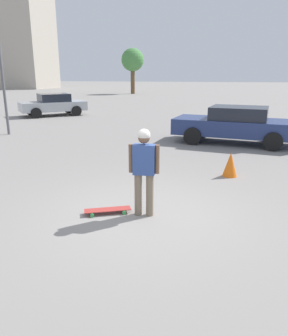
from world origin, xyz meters
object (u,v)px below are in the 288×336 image
Objects in this scene: skateboard at (108,210)px; traffic_cone at (230,164)px; person at (144,166)px; car_parked_near at (236,124)px; car_parked_far at (53,104)px.

skateboard is 1.39× the size of traffic_cone.
car_parked_near is (1.84, 7.61, -0.25)m from person.
car_parked_far is (-8.98, 14.16, 0.67)m from skateboard.
car_parked_near is at bearing 71.25° from person.
traffic_cone reaches higher than skateboard.
traffic_cone is (1.65, 3.03, -0.68)m from person.
car_parked_far reaches higher than skateboard.
car_parked_far is at bearing -83.01° from skateboard.
skateboard is 0.21× the size of car_parked_far.
car_parked_near is (2.56, 7.73, 0.69)m from skateboard.
person is at bearing 84.18° from car_parked_near.
car_parked_far is (-11.53, 6.43, -0.02)m from car_parked_near.
car_parked_far is 15.82m from traffic_cone.
car_parked_far is at bearing 119.45° from person.
car_parked_far reaches higher than traffic_cone.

